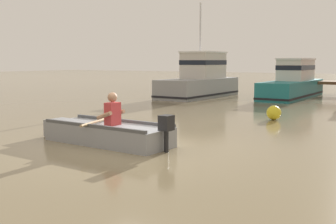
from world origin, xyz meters
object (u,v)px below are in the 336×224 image
at_px(rowboat_with_person, 106,132).
at_px(moored_boat_teal, 293,83).
at_px(moored_boat_grey, 200,80).
at_px(mooring_buoy, 274,113).

xyz_separation_m(rowboat_with_person, moored_boat_teal, (0.35, 14.67, 0.50)).
bearing_deg(moored_boat_grey, mooring_buoy, -47.69).
xyz_separation_m(moored_boat_grey, moored_boat_teal, (4.39, 2.07, -0.13)).
bearing_deg(moored_boat_grey, moored_boat_teal, 25.25).
relative_size(rowboat_with_person, mooring_buoy, 7.97).
relative_size(moored_boat_grey, moored_boat_teal, 0.89).
relative_size(rowboat_with_person, moored_boat_grey, 0.64).
height_order(moored_boat_teal, mooring_buoy, moored_boat_teal).
bearing_deg(mooring_buoy, moored_boat_teal, 101.32).
bearing_deg(rowboat_with_person, moored_boat_grey, 107.74).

